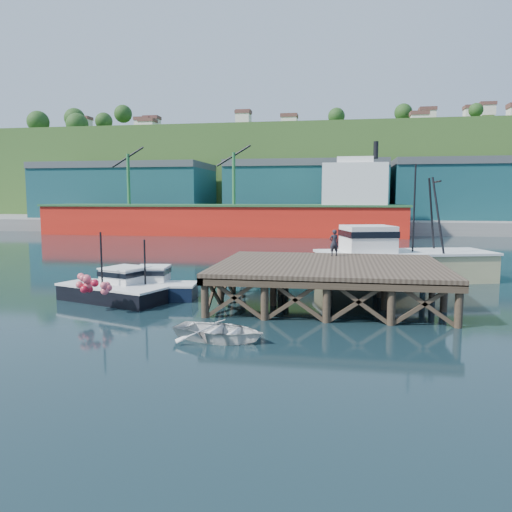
% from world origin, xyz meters
% --- Properties ---
extents(ground, '(300.00, 300.00, 0.00)m').
position_xyz_m(ground, '(0.00, 0.00, 0.00)').
color(ground, black).
rests_on(ground, ground).
extents(wharf, '(12.00, 10.00, 2.62)m').
position_xyz_m(wharf, '(5.50, -0.19, 1.94)').
color(wharf, brown).
rests_on(wharf, ground).
extents(far_quay, '(160.00, 40.00, 2.00)m').
position_xyz_m(far_quay, '(0.00, 70.00, 1.00)').
color(far_quay, gray).
rests_on(far_quay, ground).
extents(warehouse_left, '(32.00, 16.00, 9.00)m').
position_xyz_m(warehouse_left, '(-35.00, 65.00, 6.50)').
color(warehouse_left, '#17464E').
rests_on(warehouse_left, far_quay).
extents(warehouse_mid, '(28.00, 16.00, 9.00)m').
position_xyz_m(warehouse_mid, '(0.00, 65.00, 6.50)').
color(warehouse_mid, '#17464E').
rests_on(warehouse_mid, far_quay).
extents(warehouse_right, '(30.00, 16.00, 9.00)m').
position_xyz_m(warehouse_right, '(30.00, 65.00, 6.50)').
color(warehouse_right, '#17464E').
rests_on(warehouse_right, far_quay).
extents(cargo_ship, '(55.50, 10.00, 13.75)m').
position_xyz_m(cargo_ship, '(-8.46, 48.00, 3.31)').
color(cargo_ship, red).
rests_on(cargo_ship, ground).
extents(hillside, '(220.00, 50.00, 22.00)m').
position_xyz_m(hillside, '(0.00, 100.00, 11.00)').
color(hillside, '#2D511E').
rests_on(hillside, ground).
extents(boat_navy, '(5.59, 3.21, 3.38)m').
position_xyz_m(boat_navy, '(-4.55, -0.70, 0.68)').
color(boat_navy, black).
rests_on(boat_navy, ground).
extents(boat_black, '(6.63, 5.50, 3.85)m').
position_xyz_m(boat_black, '(-6.13, -1.77, 0.71)').
color(boat_black, black).
rests_on(boat_black, ground).
extents(trawler, '(12.48, 7.34, 7.89)m').
position_xyz_m(trawler, '(10.17, 7.89, 1.62)').
color(trawler, '#C7BD80').
rests_on(trawler, ground).
extents(dinghy, '(4.17, 3.35, 0.77)m').
position_xyz_m(dinghy, '(1.37, -8.30, 0.38)').
color(dinghy, silver).
rests_on(dinghy, ground).
extents(dockworker, '(0.68, 0.57, 1.60)m').
position_xyz_m(dockworker, '(5.70, 3.49, 2.93)').
color(dockworker, black).
rests_on(dockworker, wharf).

